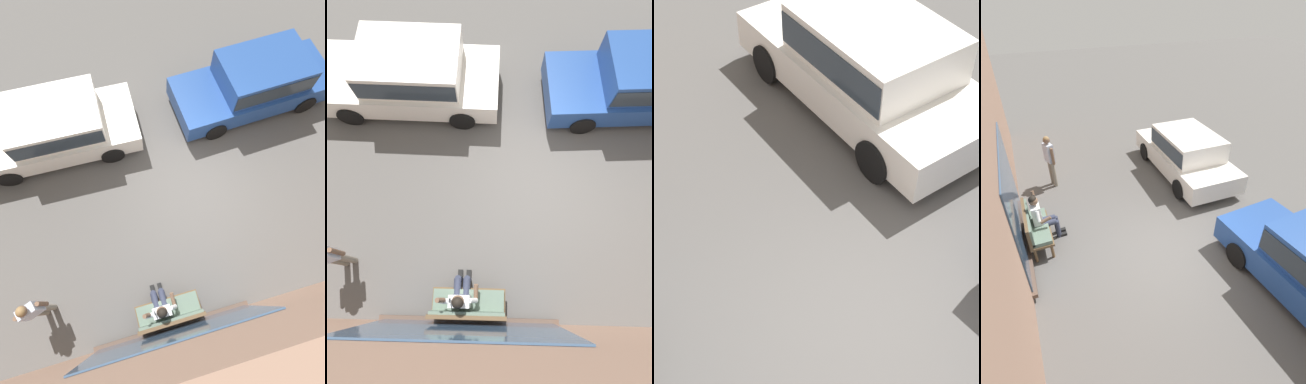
# 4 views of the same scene
# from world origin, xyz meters

# --- Properties ---
(ground_plane) EXTENTS (60.00, 60.00, 0.00)m
(ground_plane) POSITION_xyz_m (0.00, 0.00, 0.00)
(ground_plane) COLOR #565451
(building_facade) EXTENTS (18.00, 0.51, 4.90)m
(building_facade) POSITION_xyz_m (0.01, 3.40, 2.44)
(building_facade) COLOR #93705B
(building_facade) RESTS_ON ground_plane
(bench) EXTENTS (1.43, 0.55, 1.02)m
(bench) POSITION_xyz_m (1.56, 2.90, 0.58)
(bench) COLOR brown
(bench) RESTS_ON ground_plane
(person_on_phone) EXTENTS (0.73, 0.74, 1.35)m
(person_on_phone) POSITION_xyz_m (1.71, 2.67, 0.72)
(person_on_phone) COLOR #2D3347
(person_on_phone) RESTS_ON ground_plane
(parked_car_mid) EXTENTS (4.48, 2.02, 1.54)m
(parked_car_mid) POSITION_xyz_m (3.21, -2.31, 0.83)
(parked_car_mid) COLOR white
(parked_car_mid) RESTS_ON ground_plane
(pedestrian_standing) EXTENTS (0.52, 0.31, 1.73)m
(pedestrian_standing) POSITION_xyz_m (4.21, 2.05, 1.02)
(pedestrian_standing) COLOR gray
(pedestrian_standing) RESTS_ON ground_plane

